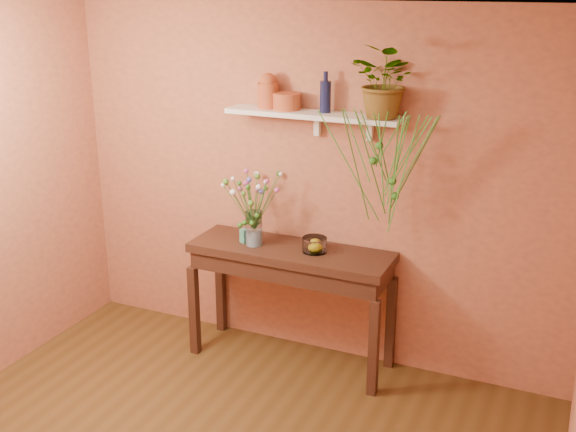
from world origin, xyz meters
TOP-DOWN VIEW (x-y plane):
  - room at (0.00, 0.00)m, footprint 4.04×4.04m
  - sideboard at (-0.06, 1.73)m, footprint 1.53×0.49m
  - wall_shelf at (0.06, 1.87)m, footprint 1.30×0.24m
  - terracotta_jug at (-0.31, 1.89)m, footprint 0.16×0.16m
  - terracotta_pot at (-0.16, 1.89)m, footprint 0.25×0.25m
  - blue_bottle at (0.13, 1.90)m, footprint 0.09×0.09m
  - spider_plant at (0.58, 1.86)m, footprint 0.57×0.54m
  - plant_fronds at (0.65, 1.70)m, footprint 0.78×0.29m
  - glass_vase at (-0.34, 1.69)m, footprint 0.13×0.13m
  - bouquet at (-0.36, 1.69)m, footprint 0.45×0.49m
  - glass_bowl at (0.13, 1.74)m, footprint 0.18×0.18m
  - lemon at (0.13, 1.74)m, footprint 0.07×0.07m
  - carton at (-0.44, 1.70)m, footprint 0.06×0.06m

SIDE VIEW (x-z plane):
  - sideboard at x=-0.06m, z-range 0.33..1.26m
  - lemon at x=0.13m, z-range 0.94..1.01m
  - glass_bowl at x=0.13m, z-range 0.93..1.04m
  - carton at x=-0.44m, z-range 0.93..1.04m
  - glass_vase at x=-0.34m, z-range 0.91..1.18m
  - bouquet at x=-0.36m, z-range 1.11..1.54m
  - room at x=0.00m, z-range 0.00..2.70m
  - plant_fronds at x=0.65m, z-range 1.23..2.09m
  - wall_shelf at x=0.06m, z-range 1.82..2.01m
  - terracotta_pot at x=-0.16m, z-range 1.94..2.06m
  - blue_bottle at x=0.13m, z-range 1.91..2.20m
  - terracotta_jug at x=-0.31m, z-range 1.93..2.19m
  - spider_plant at x=0.58m, z-range 1.94..2.44m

